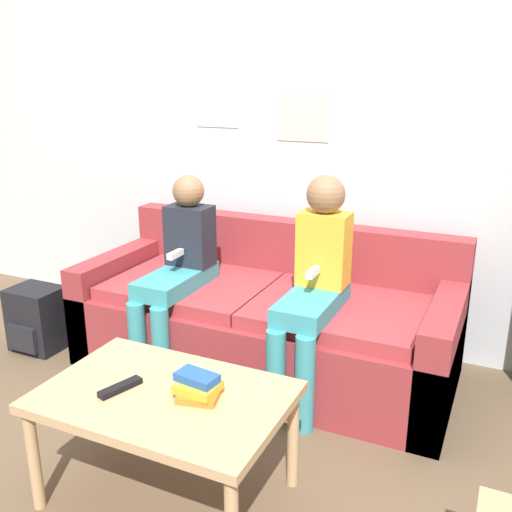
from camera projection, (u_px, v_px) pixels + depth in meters
The scene contains 9 objects.
ground_plane at pixel (220, 414), 2.72m from camera, with size 10.00×10.00×0.00m, color brown.
wall_back at pixel (304, 120), 3.24m from camera, with size 8.00×0.06×2.60m.
couch at pixel (266, 321), 3.10m from camera, with size 1.99×0.85×0.76m.
coffee_table at pixel (165, 405), 2.07m from camera, with size 0.89×0.59×0.45m.
person_left at pixel (177, 266), 3.01m from camera, with size 0.24×0.58×1.04m.
person_right at pixel (315, 280), 2.70m from camera, with size 0.24×0.58×1.10m.
tv_remote at pixel (120, 387), 2.07m from camera, with size 0.09×0.17×0.02m.
book_stack at pixel (198, 387), 2.02m from camera, with size 0.18×0.16×0.09m.
backpack at pixel (37, 319), 3.33m from camera, with size 0.29×0.26×0.37m.
Camera 1 is at (1.15, -2.07, 1.54)m, focal length 40.00 mm.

